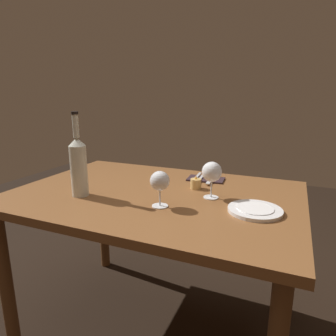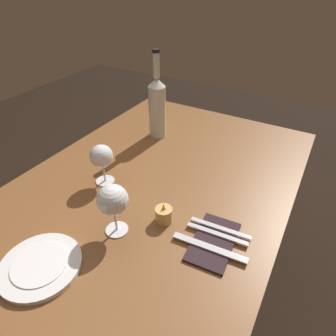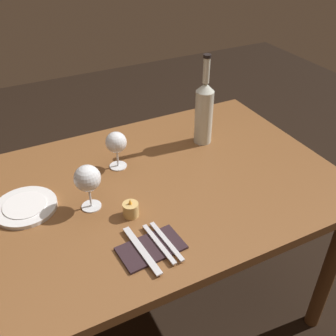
{
  "view_description": "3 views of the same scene",
  "coord_description": "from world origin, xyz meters",
  "px_view_note": "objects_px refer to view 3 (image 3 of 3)",
  "views": [
    {
      "loc": [
        0.57,
        -1.18,
        1.18
      ],
      "look_at": [
        0.06,
        0.02,
        0.86
      ],
      "focal_mm": 31.69,
      "sensor_mm": 36.0,
      "label": 1
    },
    {
      "loc": [
        0.69,
        0.44,
        1.38
      ],
      "look_at": [
        -0.02,
        0.03,
        0.79
      ],
      "focal_mm": 30.94,
      "sensor_mm": 36.0,
      "label": 2
    },
    {
      "loc": [
        0.47,
        1.02,
        1.59
      ],
      "look_at": [
        -0.01,
        0.06,
        0.84
      ],
      "focal_mm": 41.48,
      "sensor_mm": 36.0,
      "label": 3
    }
  ],
  "objects_px": {
    "fork_inner": "(159,244)",
    "votive_candle": "(131,210)",
    "dinner_plate": "(25,207)",
    "wine_glass_left": "(87,179)",
    "fork_outer": "(166,241)",
    "table_knife": "(142,250)",
    "folded_napkin": "(151,248)",
    "wine_bottle": "(204,111)",
    "wine_glass_right": "(116,143)"
  },
  "relations": [
    {
      "from": "wine_glass_right",
      "to": "dinner_plate",
      "type": "height_order",
      "value": "wine_glass_right"
    },
    {
      "from": "folded_napkin",
      "to": "fork_inner",
      "type": "distance_m",
      "value": 0.03
    },
    {
      "from": "wine_glass_right",
      "to": "dinner_plate",
      "type": "bearing_deg",
      "value": 14.11
    },
    {
      "from": "fork_outer",
      "to": "table_knife",
      "type": "relative_size",
      "value": 0.86
    },
    {
      "from": "dinner_plate",
      "to": "folded_napkin",
      "type": "height_order",
      "value": "dinner_plate"
    },
    {
      "from": "fork_inner",
      "to": "table_knife",
      "type": "xyz_separation_m",
      "value": [
        0.05,
        0.0,
        0.0
      ]
    },
    {
      "from": "wine_bottle",
      "to": "folded_napkin",
      "type": "distance_m",
      "value": 0.66
    },
    {
      "from": "wine_glass_right",
      "to": "folded_napkin",
      "type": "bearing_deg",
      "value": 81.63
    },
    {
      "from": "wine_glass_left",
      "to": "dinner_plate",
      "type": "relative_size",
      "value": 0.78
    },
    {
      "from": "votive_candle",
      "to": "fork_outer",
      "type": "bearing_deg",
      "value": 105.91
    },
    {
      "from": "fork_inner",
      "to": "table_knife",
      "type": "distance_m",
      "value": 0.05
    },
    {
      "from": "wine_bottle",
      "to": "wine_glass_left",
      "type": "bearing_deg",
      "value": 19.71
    },
    {
      "from": "wine_glass_left",
      "to": "table_knife",
      "type": "bearing_deg",
      "value": 104.6
    },
    {
      "from": "wine_glass_left",
      "to": "table_knife",
      "type": "distance_m",
      "value": 0.29
    },
    {
      "from": "wine_glass_right",
      "to": "table_knife",
      "type": "bearing_deg",
      "value": 77.87
    },
    {
      "from": "dinner_plate",
      "to": "wine_bottle",
      "type": "bearing_deg",
      "value": -171.86
    },
    {
      "from": "wine_bottle",
      "to": "votive_candle",
      "type": "xyz_separation_m",
      "value": [
        0.45,
        0.3,
        -0.12
      ]
    },
    {
      "from": "wine_glass_right",
      "to": "fork_inner",
      "type": "xyz_separation_m",
      "value": [
        0.04,
        0.44,
        -0.09
      ]
    },
    {
      "from": "wine_bottle",
      "to": "dinner_plate",
      "type": "xyz_separation_m",
      "value": [
        0.75,
        0.11,
        -0.13
      ]
    },
    {
      "from": "wine_glass_left",
      "to": "folded_napkin",
      "type": "distance_m",
      "value": 0.3
    },
    {
      "from": "dinner_plate",
      "to": "fork_inner",
      "type": "xyz_separation_m",
      "value": [
        -0.32,
        0.35,
        0.0
      ]
    },
    {
      "from": "wine_glass_right",
      "to": "fork_outer",
      "type": "distance_m",
      "value": 0.45
    },
    {
      "from": "folded_napkin",
      "to": "table_knife",
      "type": "relative_size",
      "value": 0.94
    },
    {
      "from": "wine_glass_right",
      "to": "votive_candle",
      "type": "xyz_separation_m",
      "value": [
        0.06,
        0.28,
        -0.08
      ]
    },
    {
      "from": "wine_bottle",
      "to": "folded_napkin",
      "type": "xyz_separation_m",
      "value": [
        0.45,
        0.46,
        -0.14
      ]
    },
    {
      "from": "wine_glass_right",
      "to": "wine_bottle",
      "type": "distance_m",
      "value": 0.39
    },
    {
      "from": "wine_glass_left",
      "to": "votive_candle",
      "type": "height_order",
      "value": "wine_glass_left"
    },
    {
      "from": "votive_candle",
      "to": "fork_outer",
      "type": "height_order",
      "value": "votive_candle"
    },
    {
      "from": "votive_candle",
      "to": "wine_glass_right",
      "type": "bearing_deg",
      "value": -102.44
    },
    {
      "from": "wine_bottle",
      "to": "wine_glass_right",
      "type": "bearing_deg",
      "value": 2.35
    },
    {
      "from": "wine_glass_left",
      "to": "dinner_plate",
      "type": "height_order",
      "value": "wine_glass_left"
    },
    {
      "from": "fork_inner",
      "to": "votive_candle",
      "type": "bearing_deg",
      "value": -82.49
    },
    {
      "from": "votive_candle",
      "to": "dinner_plate",
      "type": "relative_size",
      "value": 0.32
    },
    {
      "from": "wine_bottle",
      "to": "fork_inner",
      "type": "relative_size",
      "value": 2.06
    },
    {
      "from": "wine_glass_right",
      "to": "fork_inner",
      "type": "distance_m",
      "value": 0.45
    },
    {
      "from": "wine_glass_right",
      "to": "dinner_plate",
      "type": "relative_size",
      "value": 0.71
    },
    {
      "from": "wine_glass_left",
      "to": "wine_glass_right",
      "type": "xyz_separation_m",
      "value": [
        -0.16,
        -0.18,
        -0.01
      ]
    },
    {
      "from": "dinner_plate",
      "to": "fork_inner",
      "type": "height_order",
      "value": "dinner_plate"
    },
    {
      "from": "wine_glass_right",
      "to": "wine_bottle",
      "type": "height_order",
      "value": "wine_bottle"
    },
    {
      "from": "votive_candle",
      "to": "folded_napkin",
      "type": "relative_size",
      "value": 0.34
    },
    {
      "from": "wine_glass_left",
      "to": "fork_inner",
      "type": "distance_m",
      "value": 0.31
    },
    {
      "from": "fork_inner",
      "to": "fork_outer",
      "type": "xyz_separation_m",
      "value": [
        -0.03,
        0.0,
        0.0
      ]
    },
    {
      "from": "wine_glass_left",
      "to": "wine_glass_right",
      "type": "relative_size",
      "value": 1.1
    },
    {
      "from": "wine_bottle",
      "to": "table_knife",
      "type": "xyz_separation_m",
      "value": [
        0.48,
        0.46,
        -0.13
      ]
    },
    {
      "from": "wine_glass_right",
      "to": "table_knife",
      "type": "xyz_separation_m",
      "value": [
        0.1,
        0.44,
        -0.09
      ]
    },
    {
      "from": "votive_candle",
      "to": "dinner_plate",
      "type": "height_order",
      "value": "votive_candle"
    },
    {
      "from": "votive_candle",
      "to": "table_knife",
      "type": "distance_m",
      "value": 0.17
    },
    {
      "from": "dinner_plate",
      "to": "fork_outer",
      "type": "relative_size",
      "value": 1.15
    },
    {
      "from": "wine_glass_left",
      "to": "table_knife",
      "type": "xyz_separation_m",
      "value": [
        -0.07,
        0.26,
        -0.1
      ]
    },
    {
      "from": "wine_glass_left",
      "to": "fork_outer",
      "type": "bearing_deg",
      "value": 119.49
    }
  ]
}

